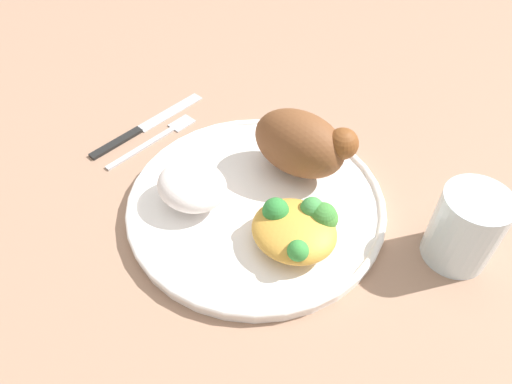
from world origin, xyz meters
TOP-DOWN VIEW (x-y plane):
  - ground_plane at (0.00, 0.00)m, footprint 2.00×2.00m
  - plate at (0.00, 0.00)m, footprint 0.30×0.30m
  - roasted_chicken at (0.02, 0.07)m, footprint 0.12×0.07m
  - rice_pile at (-0.06, -0.04)m, footprint 0.08×0.07m
  - mac_cheese_with_broccoli at (0.07, -0.02)m, footprint 0.09×0.09m
  - fork at (-0.18, 0.03)m, footprint 0.03×0.14m
  - knife at (-0.22, 0.03)m, footprint 0.04×0.19m
  - water_glass at (0.21, 0.07)m, footprint 0.07×0.07m

SIDE VIEW (x-z plane):
  - ground_plane at x=0.00m, z-range 0.00..0.00m
  - fork at x=-0.18m, z-range 0.00..0.01m
  - knife at x=-0.22m, z-range 0.00..0.01m
  - plate at x=0.00m, z-range 0.00..0.02m
  - mac_cheese_with_broccoli at x=0.07m, z-range 0.02..0.06m
  - rice_pile at x=-0.06m, z-range 0.02..0.06m
  - water_glass at x=0.21m, z-range 0.00..0.09m
  - roasted_chicken at x=0.02m, z-range 0.02..0.10m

